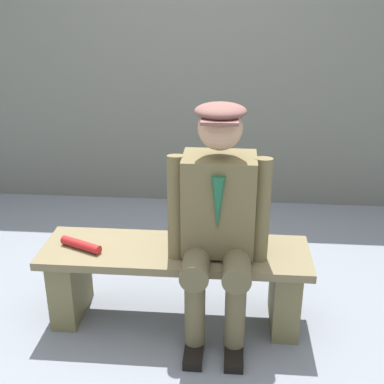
{
  "coord_description": "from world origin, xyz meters",
  "views": [
    {
      "loc": [
        -0.31,
        2.48,
        1.83
      ],
      "look_at": [
        -0.1,
        0.0,
        0.81
      ],
      "focal_mm": 47.03,
      "sensor_mm": 36.0,
      "label": 1
    }
  ],
  "objects": [
    {
      "name": "ground_plane",
      "position": [
        0.0,
        0.0,
        0.0
      ],
      "size": [
        30.0,
        30.0,
        0.0
      ],
      "primitive_type": "plane",
      "color": "slate"
    },
    {
      "name": "seated_man",
      "position": [
        -0.24,
        0.06,
        0.72
      ],
      "size": [
        0.56,
        0.59,
        1.3
      ],
      "color": "brown",
      "rests_on": "ground"
    },
    {
      "name": "rolled_magazine",
      "position": [
        0.53,
        0.04,
        0.49
      ],
      "size": [
        0.26,
        0.15,
        0.05
      ],
      "primitive_type": "cylinder",
      "rotation": [
        0.0,
        1.57,
        -0.43
      ],
      "color": "#B21E1E",
      "rests_on": "bench"
    },
    {
      "name": "bench",
      "position": [
        0.0,
        0.0,
        0.3
      ],
      "size": [
        1.51,
        0.45,
        0.46
      ],
      "color": "brown",
      "rests_on": "ground"
    },
    {
      "name": "stadium_wall",
      "position": [
        0.0,
        -1.91,
        0.88
      ],
      "size": [
        12.0,
        0.24,
        1.75
      ],
      "primitive_type": "cube",
      "color": "#5D5F55",
      "rests_on": "ground"
    }
  ]
}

